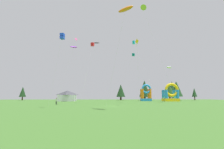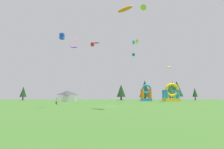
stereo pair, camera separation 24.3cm
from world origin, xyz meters
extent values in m
plane|color=#3D6B28|center=(0.00, 0.00, 0.00)|extent=(120.00, 120.00, 0.00)
ellipsoid|color=orange|center=(1.76, -9.17, 17.90)|extent=(3.29, 3.33, 1.17)
cylinder|color=silver|center=(0.01, -7.38, 8.95)|extent=(3.51, 3.60, 17.90)
cube|color=#0C7F7A|center=(7.86, 19.63, 16.40)|extent=(1.07, 1.07, 0.41)
cube|color=#0C7F7A|center=(7.86, 19.63, 16.89)|extent=(1.07, 1.07, 0.41)
cylinder|color=silver|center=(4.64, 20.96, 8.32)|extent=(6.44, 2.67, 16.65)
ellipsoid|color=white|center=(19.75, 17.81, 11.87)|extent=(2.74, 2.34, 0.76)
cylinder|color=silver|center=(20.49, 18.33, 5.94)|extent=(1.50, 1.05, 11.87)
cube|color=blue|center=(-10.62, -4.78, 13.95)|extent=(0.89, 0.89, 0.52)
cube|color=blue|center=(-10.62, -4.78, 14.58)|extent=(0.89, 0.89, 0.52)
cylinder|color=silver|center=(-11.80, -4.59, 7.13)|extent=(2.38, 0.37, 14.27)
cone|color=#8CD826|center=(7.55, 2.02, 24.30)|extent=(1.54, 1.57, 1.68)
cylinder|color=silver|center=(11.42, 1.97, 12.15)|extent=(7.75, 0.12, 24.30)
cube|color=red|center=(-6.11, 13.79, 18.13)|extent=(1.14, 1.14, 0.48)
cube|color=red|center=(-6.11, 13.79, 18.71)|extent=(1.14, 1.14, 0.48)
cylinder|color=silver|center=(-7.34, 10.55, 9.21)|extent=(2.47, 6.49, 18.42)
ellipsoid|color=purple|center=(-10.64, 6.93, 15.51)|extent=(2.15, 1.86, 0.85)
cylinder|color=silver|center=(-12.40, 5.70, 7.75)|extent=(3.53, 2.47, 15.51)
ellipsoid|color=black|center=(-5.37, 22.38, 21.71)|extent=(2.19, 1.19, 0.83)
cylinder|color=silver|center=(-8.47, 21.84, 10.85)|extent=(6.23, 1.09, 21.71)
cube|color=#19B7CC|center=(7.40, 15.87, 19.62)|extent=(0.92, 0.92, 0.49)
cube|color=#19B7CC|center=(7.40, 15.87, 20.21)|extent=(0.92, 0.92, 0.49)
cylinder|color=silver|center=(10.40, 13.17, 9.96)|extent=(6.01, 5.40, 19.92)
pyramid|color=yellow|center=(7.01, 8.81, 17.82)|extent=(0.81, 1.12, 1.14)
cylinder|color=yellow|center=(7.09, 8.85, 17.07)|extent=(0.04, 0.04, 1.51)
cylinder|color=silver|center=(8.06, 12.36, 8.91)|extent=(1.97, 7.03, 17.83)
pyramid|color=#EA599E|center=(-13.20, 23.32, 23.23)|extent=(0.98, 0.93, 0.94)
cylinder|color=#EA599E|center=(-13.15, 23.27, 22.73)|extent=(0.04, 0.04, 1.05)
cylinder|color=silver|center=(-10.91, 23.11, 11.63)|extent=(4.49, 0.33, 23.26)
cylinder|color=black|center=(-15.03, 7.68, 0.42)|extent=(0.13, 0.13, 0.84)
cylinder|color=black|center=(-14.86, 7.68, 0.42)|extent=(0.13, 0.13, 0.84)
cylinder|color=silver|center=(-14.95, 7.68, 1.18)|extent=(0.31, 0.31, 0.67)
sphere|color=brown|center=(-14.95, 7.68, 1.63)|extent=(0.23, 0.23, 0.23)
cube|color=yellow|center=(24.20, 29.32, 0.57)|extent=(5.73, 4.62, 1.15)
cylinder|color=#268CD8|center=(21.98, 27.66, 2.84)|extent=(1.29, 1.29, 3.38)
cylinder|color=#268CD8|center=(26.41, 27.66, 2.84)|extent=(1.29, 1.29, 3.38)
cylinder|color=#268CD8|center=(21.98, 30.99, 2.84)|extent=(1.29, 1.29, 3.38)
cylinder|color=#268CD8|center=(26.41, 30.99, 2.84)|extent=(1.29, 1.29, 3.38)
torus|color=yellow|center=(24.20, 27.66, 4.53)|extent=(5.47, 1.04, 5.47)
cube|color=#268CD8|center=(15.06, 32.89, 0.53)|extent=(4.17, 3.54, 1.06)
cylinder|color=orange|center=(13.48, 31.61, 3.05)|extent=(0.99, 0.99, 3.97)
cylinder|color=orange|center=(16.65, 31.61, 3.05)|extent=(0.99, 0.99, 3.97)
cylinder|color=orange|center=(13.48, 34.16, 3.05)|extent=(0.99, 0.99, 3.97)
cylinder|color=orange|center=(16.65, 34.16, 3.05)|extent=(0.99, 0.99, 3.97)
torus|color=#268CD8|center=(15.06, 31.61, 5.04)|extent=(3.97, 0.79, 3.97)
cube|color=silver|center=(-17.44, 30.79, 1.28)|extent=(6.66, 4.35, 2.56)
pyramid|color=#3F3F47|center=(-17.44, 30.79, 3.42)|extent=(6.66, 4.35, 1.72)
cylinder|color=#4C331E|center=(-42.45, 45.41, 0.80)|extent=(0.56, 0.56, 1.60)
cone|color=#193819|center=(-42.45, 45.41, 4.10)|extent=(3.13, 3.13, 5.00)
cylinder|color=#4C331E|center=(5.57, 45.87, 0.81)|extent=(0.80, 0.80, 1.61)
cone|color=#193819|center=(5.57, 45.87, 4.70)|extent=(4.45, 4.45, 6.18)
cylinder|color=#4C331E|center=(16.61, 41.61, 0.79)|extent=(0.96, 0.96, 1.57)
cone|color=#193819|center=(16.61, 41.61, 5.55)|extent=(5.32, 5.32, 7.95)
cylinder|color=#4C331E|center=(28.74, 41.67, 0.82)|extent=(0.84, 0.84, 1.64)
cone|color=#234C1E|center=(28.74, 41.67, 4.67)|extent=(4.69, 4.69, 6.07)
cylinder|color=#4C331E|center=(31.11, 44.50, 1.37)|extent=(0.75, 0.75, 2.73)
cone|color=#1E4221|center=(31.11, 44.50, 6.05)|extent=(4.19, 4.19, 6.63)
cylinder|color=#4C331E|center=(33.11, 44.08, 0.89)|extent=(1.05, 1.05, 1.78)
cone|color=#1E4221|center=(33.11, 44.08, 5.58)|extent=(5.82, 5.82, 7.62)
cylinder|color=#4C331E|center=(41.90, 43.75, 0.84)|extent=(0.44, 0.44, 1.68)
cone|color=#1E4221|center=(41.90, 43.75, 3.84)|extent=(2.43, 2.43, 4.30)
camera|label=1|loc=(-1.66, -37.55, 2.40)|focal=26.70mm
camera|label=2|loc=(-1.41, -37.55, 2.40)|focal=26.70mm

